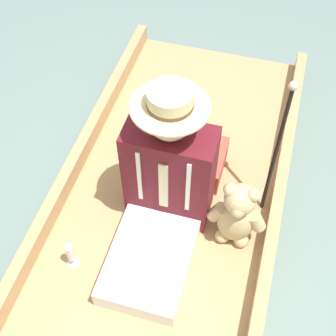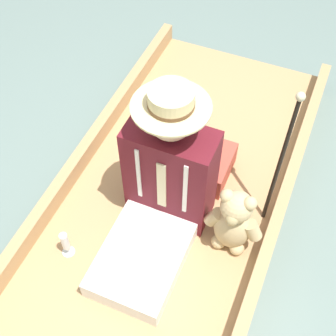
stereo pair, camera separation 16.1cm
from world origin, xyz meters
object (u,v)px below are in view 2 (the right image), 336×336
object	(u,v)px
teddy_bear	(233,222)
wine_glass	(65,243)
walking_cane	(284,149)
seated_person	(163,187)

from	to	relation	value
teddy_bear	wine_glass	distance (m)	0.81
wine_glass	walking_cane	distance (m)	1.13
seated_person	wine_glass	distance (m)	0.55
teddy_bear	wine_glass	size ratio (longest dim) A/B	2.50
teddy_bear	wine_glass	bearing A→B (deg)	26.73
seated_person	teddy_bear	size ratio (longest dim) A/B	1.99
seated_person	teddy_bear	world-z (taller)	seated_person
teddy_bear	walking_cane	world-z (taller)	walking_cane
walking_cane	seated_person	bearing A→B (deg)	34.77
teddy_bear	walking_cane	size ratio (longest dim) A/B	0.57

